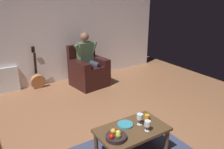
{
  "coord_description": "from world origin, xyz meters",
  "views": [
    {
      "loc": [
        1.62,
        2.25,
        2.15
      ],
      "look_at": [
        -0.47,
        -1.06,
        0.73
      ],
      "focal_mm": 36.19,
      "sensor_mm": 36.0,
      "label": 1
    }
  ],
  "objects_px": {
    "fruit_bowl": "(116,136)",
    "candle_jar": "(147,117)",
    "wine_glass_near": "(140,117)",
    "person_seated": "(88,58)",
    "guitar": "(38,80)",
    "armchair": "(88,71)",
    "decorative_dish": "(125,125)",
    "coffee_table": "(132,133)",
    "wine_glass_far": "(148,124)"
  },
  "relations": [
    {
      "from": "coffee_table",
      "to": "fruit_bowl",
      "type": "height_order",
      "value": "fruit_bowl"
    },
    {
      "from": "fruit_bowl",
      "to": "candle_jar",
      "type": "bearing_deg",
      "value": -167.94
    },
    {
      "from": "guitar",
      "to": "decorative_dish",
      "type": "distance_m",
      "value": 3.0
    },
    {
      "from": "armchair",
      "to": "wine_glass_far",
      "type": "height_order",
      "value": "armchair"
    },
    {
      "from": "person_seated",
      "to": "guitar",
      "type": "height_order",
      "value": "person_seated"
    },
    {
      "from": "wine_glass_near",
      "to": "fruit_bowl",
      "type": "relative_size",
      "value": 0.61
    },
    {
      "from": "guitar",
      "to": "wine_glass_near",
      "type": "relative_size",
      "value": 6.08
    },
    {
      "from": "candle_jar",
      "to": "fruit_bowl",
      "type": "bearing_deg",
      "value": 12.06
    },
    {
      "from": "guitar",
      "to": "candle_jar",
      "type": "bearing_deg",
      "value": 104.32
    },
    {
      "from": "person_seated",
      "to": "candle_jar",
      "type": "distance_m",
      "value": 2.58
    },
    {
      "from": "coffee_table",
      "to": "wine_glass_near",
      "type": "distance_m",
      "value": 0.24
    },
    {
      "from": "person_seated",
      "to": "coffee_table",
      "type": "xyz_separation_m",
      "value": [
        0.65,
        2.61,
        -0.34
      ]
    },
    {
      "from": "coffee_table",
      "to": "wine_glass_near",
      "type": "xyz_separation_m",
      "value": [
        -0.15,
        -0.03,
        0.18
      ]
    },
    {
      "from": "guitar",
      "to": "wine_glass_far",
      "type": "distance_m",
      "value": 3.29
    },
    {
      "from": "wine_glass_far",
      "to": "fruit_bowl",
      "type": "bearing_deg",
      "value": -9.7
    },
    {
      "from": "person_seated",
      "to": "decorative_dish",
      "type": "height_order",
      "value": "person_seated"
    },
    {
      "from": "armchair",
      "to": "decorative_dish",
      "type": "distance_m",
      "value": 2.59
    },
    {
      "from": "wine_glass_near",
      "to": "wine_glass_far",
      "type": "xyz_separation_m",
      "value": [
        0.01,
        0.17,
        -0.01
      ]
    },
    {
      "from": "decorative_dish",
      "to": "wine_glass_near",
      "type": "bearing_deg",
      "value": 153.62
    },
    {
      "from": "fruit_bowl",
      "to": "decorative_dish",
      "type": "height_order",
      "value": "fruit_bowl"
    },
    {
      "from": "coffee_table",
      "to": "wine_glass_far",
      "type": "height_order",
      "value": "wine_glass_far"
    },
    {
      "from": "guitar",
      "to": "decorative_dish",
      "type": "height_order",
      "value": "guitar"
    },
    {
      "from": "armchair",
      "to": "coffee_table",
      "type": "relative_size",
      "value": 1.03
    },
    {
      "from": "wine_glass_far",
      "to": "decorative_dish",
      "type": "distance_m",
      "value": 0.33
    },
    {
      "from": "coffee_table",
      "to": "fruit_bowl",
      "type": "relative_size",
      "value": 3.61
    },
    {
      "from": "wine_glass_far",
      "to": "coffee_table",
      "type": "bearing_deg",
      "value": -46.02
    },
    {
      "from": "candle_jar",
      "to": "wine_glass_far",
      "type": "bearing_deg",
      "value": 50.39
    },
    {
      "from": "armchair",
      "to": "person_seated",
      "type": "height_order",
      "value": "person_seated"
    },
    {
      "from": "person_seated",
      "to": "candle_jar",
      "type": "relative_size",
      "value": 15.22
    },
    {
      "from": "wine_glass_near",
      "to": "person_seated",
      "type": "bearing_deg",
      "value": -100.95
    },
    {
      "from": "fruit_bowl",
      "to": "person_seated",
      "type": "bearing_deg",
      "value": -109.68
    },
    {
      "from": "decorative_dish",
      "to": "fruit_bowl",
      "type": "bearing_deg",
      "value": 34.17
    },
    {
      "from": "decorative_dish",
      "to": "candle_jar",
      "type": "distance_m",
      "value": 0.35
    },
    {
      "from": "armchair",
      "to": "decorative_dish",
      "type": "height_order",
      "value": "armchair"
    },
    {
      "from": "guitar",
      "to": "decorative_dish",
      "type": "xyz_separation_m",
      "value": [
        -0.42,
        2.96,
        0.21
      ]
    },
    {
      "from": "armchair",
      "to": "person_seated",
      "type": "xyz_separation_m",
      "value": [
        -0.0,
        0.0,
        0.34
      ]
    },
    {
      "from": "candle_jar",
      "to": "person_seated",
      "type": "bearing_deg",
      "value": -97.51
    },
    {
      "from": "person_seated",
      "to": "guitar",
      "type": "distance_m",
      "value": 1.29
    },
    {
      "from": "guitar",
      "to": "fruit_bowl",
      "type": "xyz_separation_m",
      "value": [
        -0.15,
        3.15,
        0.24
      ]
    },
    {
      "from": "decorative_dish",
      "to": "person_seated",
      "type": "bearing_deg",
      "value": -105.3
    },
    {
      "from": "wine_glass_near",
      "to": "decorative_dish",
      "type": "height_order",
      "value": "wine_glass_near"
    },
    {
      "from": "armchair",
      "to": "wine_glass_far",
      "type": "xyz_separation_m",
      "value": [
        0.51,
        2.76,
        0.17
      ]
    },
    {
      "from": "guitar",
      "to": "armchair",
      "type": "bearing_deg",
      "value": 157.11
    },
    {
      "from": "person_seated",
      "to": "guitar",
      "type": "bearing_deg",
      "value": -31.39
    },
    {
      "from": "armchair",
      "to": "coffee_table",
      "type": "bearing_deg",
      "value": 67.74
    },
    {
      "from": "wine_glass_far",
      "to": "fruit_bowl",
      "type": "height_order",
      "value": "wine_glass_far"
    },
    {
      "from": "wine_glass_far",
      "to": "fruit_bowl",
      "type": "distance_m",
      "value": 0.46
    },
    {
      "from": "fruit_bowl",
      "to": "candle_jar",
      "type": "height_order",
      "value": "fruit_bowl"
    },
    {
      "from": "coffee_table",
      "to": "wine_glass_near",
      "type": "relative_size",
      "value": 5.89
    },
    {
      "from": "fruit_bowl",
      "to": "decorative_dish",
      "type": "bearing_deg",
      "value": -145.83
    }
  ]
}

